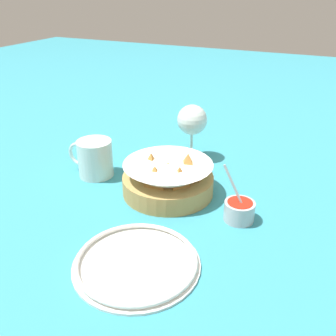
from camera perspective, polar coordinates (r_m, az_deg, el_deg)
ground_plane at (r=0.84m, az=1.04°, el=-4.95°), size 4.00×4.00×0.00m
food_basket at (r=0.85m, az=0.04°, el=-1.66°), size 0.21×0.21×0.10m
sauce_cup at (r=0.77m, az=10.81°, el=-6.29°), size 0.07×0.06×0.12m
wine_glass at (r=1.00m, az=3.69°, el=7.05°), size 0.08×0.08×0.15m
beer_mug at (r=0.94m, az=-11.09°, el=1.29°), size 0.12×0.09×0.09m
side_plate at (r=0.66m, az=-4.81°, el=-14.06°), size 0.22×0.22×0.01m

